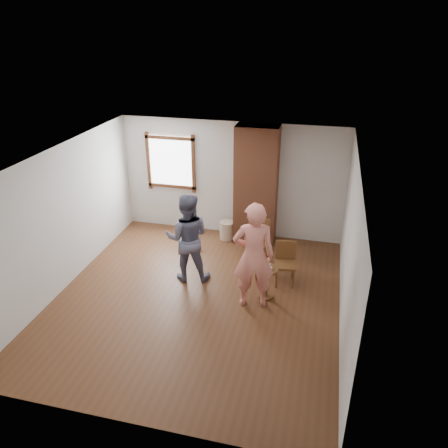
{
  "coord_description": "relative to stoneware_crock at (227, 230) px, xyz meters",
  "views": [
    {
      "loc": [
        2.01,
        -6.2,
        4.63
      ],
      "look_at": [
        0.31,
        0.8,
        1.15
      ],
      "focal_mm": 35.0,
      "sensor_mm": 36.0,
      "label": 1
    }
  ],
  "objects": [
    {
      "name": "cake_slice",
      "position": [
        1.22,
        -2.05,
        0.43
      ],
      "size": [
        0.08,
        0.07,
        0.06
      ],
      "primitive_type": "cube",
      "color": "white",
      "rests_on": "cake_plate"
    },
    {
      "name": "dining_chair_left",
      "position": [
        0.84,
        -0.83,
        0.31
      ],
      "size": [
        0.49,
        0.49,
        0.93
      ],
      "rotation": [
        0.0,
        0.0,
        -0.13
      ],
      "color": "brown",
      "rests_on": "ground"
    },
    {
      "name": "brick_chimney",
      "position": [
        0.62,
        0.1,
        1.09
      ],
      "size": [
        0.9,
        0.5,
        2.6
      ],
      "primitive_type": "cube",
      "color": "#AC5F3D",
      "rests_on": "ground"
    },
    {
      "name": "ground",
      "position": [
        0.02,
        -2.4,
        -0.21
      ],
      "size": [
        5.5,
        5.5,
        0.0
      ],
      "primitive_type": "plane",
      "color": "brown",
      "rests_on": "ground"
    },
    {
      "name": "dark_pot",
      "position": [
        -0.51,
        -0.64,
        -0.13
      ],
      "size": [
        0.15,
        0.15,
        0.15
      ],
      "primitive_type": "cylinder",
      "rotation": [
        0.0,
        0.0,
        0.02
      ],
      "color": "black",
      "rests_on": "ground"
    },
    {
      "name": "man",
      "position": [
        -0.34,
        -1.76,
        0.66
      ],
      "size": [
        0.96,
        0.82,
        1.73
      ],
      "primitive_type": "imported",
      "rotation": [
        0.0,
        0.0,
        3.35
      ],
      "color": "#131535",
      "rests_on": "ground"
    },
    {
      "name": "cake_plate",
      "position": [
        1.21,
        -2.05,
        0.4
      ],
      "size": [
        0.18,
        0.18,
        0.01
      ],
      "primitive_type": "cylinder",
      "color": "white",
      "rests_on": "side_table"
    },
    {
      "name": "room_shell",
      "position": [
        -0.04,
        -1.79,
        1.6
      ],
      "size": [
        5.04,
        5.52,
        2.62
      ],
      "color": "silver",
      "rests_on": "ground"
    },
    {
      "name": "person_pink",
      "position": [
        1.01,
        -2.32,
        0.76
      ],
      "size": [
        0.79,
        0.61,
        1.94
      ],
      "primitive_type": "imported",
      "rotation": [
        0.0,
        0.0,
        3.36
      ],
      "color": "#EA8575",
      "rests_on": "ground"
    },
    {
      "name": "side_table",
      "position": [
        1.21,
        -2.05,
        0.19
      ],
      "size": [
        0.4,
        0.4,
        0.6
      ],
      "color": "brown",
      "rests_on": "ground"
    },
    {
      "name": "dining_chair_right",
      "position": [
        1.48,
        -1.47,
        0.26
      ],
      "size": [
        0.44,
        0.44,
        0.83
      ],
      "rotation": [
        0.0,
        0.0,
        0.14
      ],
      "color": "brown",
      "rests_on": "ground"
    },
    {
      "name": "stoneware_crock",
      "position": [
        0.0,
        0.0,
        0.0
      ],
      "size": [
        0.39,
        0.39,
        0.42
      ],
      "primitive_type": "cylinder",
      "rotation": [
        0.0,
        0.0,
        0.25
      ],
      "color": "#CCB393",
      "rests_on": "ground"
    }
  ]
}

